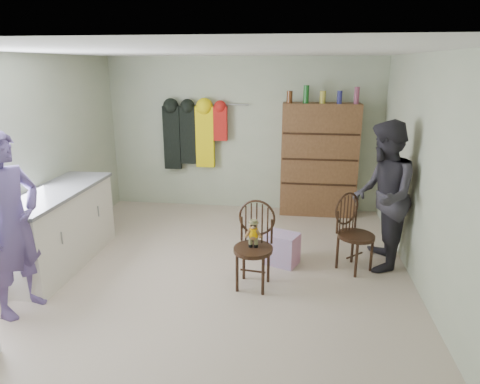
# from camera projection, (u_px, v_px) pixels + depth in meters

# --- Properties ---
(ground_plane) EXTENTS (5.00, 5.00, 0.00)m
(ground_plane) POSITION_uv_depth(u_px,v_px,m) (217.00, 273.00, 5.07)
(ground_plane) COLOR #C4B29D
(ground_plane) RESTS_ON ground
(room_walls) EXTENTS (5.00, 5.00, 5.00)m
(room_walls) POSITION_uv_depth(u_px,v_px,m) (223.00, 133.00, 5.12)
(room_walls) COLOR #B3BB9C
(room_walls) RESTS_ON ground
(counter) EXTENTS (0.64, 1.86, 0.94)m
(counter) POSITION_uv_depth(u_px,v_px,m) (58.00, 228.00, 5.18)
(counter) COLOR silver
(counter) RESTS_ON ground
(chair_front) EXTENTS (0.48, 0.48, 0.96)m
(chair_front) POSITION_uv_depth(u_px,v_px,m) (254.00, 240.00, 4.65)
(chair_front) COLOR black
(chair_front) RESTS_ON ground
(chair_far) EXTENTS (0.58, 0.58, 0.93)m
(chair_far) POSITION_uv_depth(u_px,v_px,m) (353.00, 229.00, 5.05)
(chair_far) COLOR black
(chair_far) RESTS_ON ground
(striped_bag) EXTENTS (0.46, 0.41, 0.39)m
(striped_bag) POSITION_uv_depth(u_px,v_px,m) (282.00, 249.00, 5.25)
(striped_bag) COLOR pink
(striped_bag) RESTS_ON ground
(person_left) EXTENTS (0.59, 0.75, 1.82)m
(person_left) POSITION_uv_depth(u_px,v_px,m) (11.00, 224.00, 4.07)
(person_left) COLOR #5F4D8D
(person_left) RESTS_ON ground
(person_right) EXTENTS (0.77, 0.94, 1.78)m
(person_right) POSITION_uv_depth(u_px,v_px,m) (383.00, 196.00, 5.01)
(person_right) COLOR #2D2B33
(person_right) RESTS_ON ground
(dresser) EXTENTS (1.20, 0.39, 2.07)m
(dresser) POSITION_uv_depth(u_px,v_px,m) (319.00, 160.00, 6.84)
(dresser) COLOR brown
(dresser) RESTS_ON ground
(coat_rack) EXTENTS (1.42, 0.12, 1.09)m
(coat_rack) POSITION_uv_depth(u_px,v_px,m) (193.00, 135.00, 7.08)
(coat_rack) COLOR #99999E
(coat_rack) RESTS_ON ground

